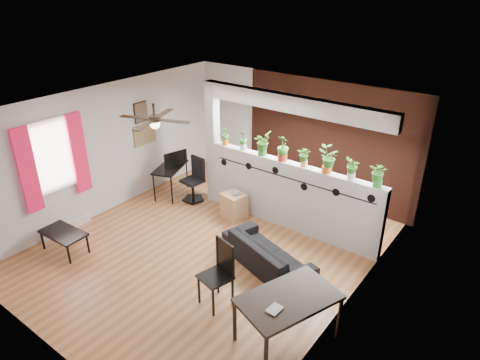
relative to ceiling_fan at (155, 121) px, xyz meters
The scene contains 29 objects.
room_shell 1.33m from the ceiling_fan, 20.56° to the left, with size 6.30×7.10×2.90m.
partition_wall 2.91m from the ceiling_fan, 48.37° to the left, with size 3.60×0.18×1.35m, color #BCBCC1.
ceiling_header 2.41m from the ceiling_fan, 48.37° to the left, with size 3.60×0.18×0.30m, color silver.
pier_column 2.09m from the ceiling_fan, 99.77° to the left, with size 0.22×0.20×2.60m, color #BCBCC1.
brick_panel 3.78m from the ceiling_fan, 63.93° to the left, with size 3.90×0.05×2.60m, color #98402C.
vine_decal 2.64m from the ceiling_fan, 46.80° to the left, with size 3.31×0.01×0.30m.
window_assembly 2.13m from the ceiling_fan, 152.87° to the right, with size 0.09×1.30×1.55m.
baseboard_heater 2.96m from the ceiling_fan, 152.65° to the right, with size 0.08×1.00×0.18m, color silver.
corkboard 2.38m from the ceiling_fan, 144.85° to the left, with size 0.03×0.60×0.45m, color olive.
framed_art 2.19m from the ceiling_fan, 145.97° to the left, with size 0.03×0.34×0.44m.
ceiling_fan is the anchor object (origin of this frame).
potted_plant_0 1.96m from the ceiling_fan, 89.36° to the left, with size 0.19×0.21×0.37m.
potted_plant_1 2.01m from the ceiling_fan, 75.32° to the left, with size 0.20×0.17×0.37m.
potted_plant_2 2.15m from the ceiling_fan, 62.86° to the left, with size 0.25×0.28×0.46m.
potted_plant_3 2.37m from the ceiling_fan, 52.64° to the left, with size 0.28×0.24×0.48m.
potted_plant_4 2.68m from the ceiling_fan, 44.59° to the left, with size 0.21×0.18×0.38m.
potted_plant_5 2.99m from the ceiling_fan, 38.33° to the left, with size 0.30×0.26×0.48m.
potted_plant_6 3.36m from the ceiling_fan, 33.41° to the left, with size 0.20×0.22×0.39m.
potted_plant_7 3.73m from the ceiling_fan, 29.51° to the left, with size 0.23×0.19×0.43m.
sofa 2.89m from the ceiling_fan, 13.80° to the left, with size 1.67×0.66×0.49m, color black.
cube_shelf 2.54m from the ceiling_fan, 69.71° to the left, with size 0.44×0.39×0.54m, color tan.
cup 2.31m from the ceiling_fan, 67.96° to the left, with size 0.13×0.13×0.10m, color gray.
computer_desk 2.52m from the ceiling_fan, 131.24° to the left, with size 0.79×1.05×0.68m.
monitor 2.51m from the ceiling_fan, 128.37° to the left, with size 0.05×0.31×0.18m, color black.
office_chair 2.50m from the ceiling_fan, 112.37° to the left, with size 0.50×0.50×0.96m.
dining_table 3.55m from the ceiling_fan, 12.76° to the right, with size 1.18×1.48×0.71m.
book 3.50m from the ceiling_fan, 18.56° to the right, with size 0.15×0.21×0.02m, color gray.
folding_chair 2.62m from the ceiling_fan, 19.27° to the right, with size 0.51×0.51×1.04m.
coffee_table 2.63m from the ceiling_fan, 131.70° to the right, with size 0.86×0.50×0.39m.
Camera 1 is at (4.34, -4.81, 4.46)m, focal length 32.00 mm.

